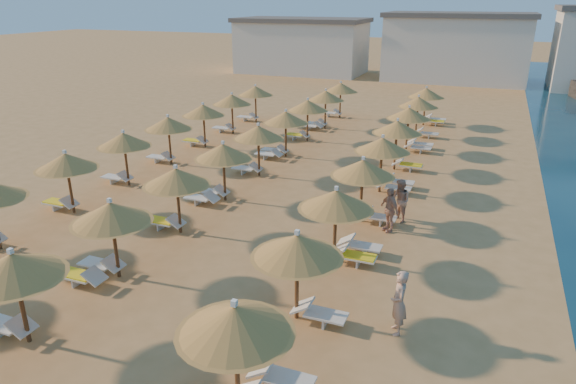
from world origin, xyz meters
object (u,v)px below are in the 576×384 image
at_px(beachgoer_c, 389,210).
at_px(beachgoer_b, 400,201).
at_px(parasol_row_west, 223,152).
at_px(beachgoer_a, 399,303).
at_px(parasol_row_east, 363,169).

xyz_separation_m(beachgoer_c, beachgoer_b, (0.24, 1.09, -0.00)).
height_order(parasol_row_west, beachgoer_a, parasol_row_west).
relative_size(parasol_row_east, beachgoer_b, 21.94).
bearing_deg(beachgoer_a, parasol_row_east, -176.82).
height_order(parasol_row_west, beachgoer_b, parasol_row_west).
bearing_deg(parasol_row_west, parasol_row_east, 0.00).
xyz_separation_m(parasol_row_east, beachgoer_a, (2.86, -7.11, -1.34)).
bearing_deg(beachgoer_c, parasol_row_east, -158.86).
distance_m(beachgoer_a, beachgoer_b, 7.80).
distance_m(parasol_row_west, beachgoer_b, 8.06).
height_order(parasol_row_east, beachgoer_c, parasol_row_east).
height_order(beachgoer_c, beachgoer_b, beachgoer_c).
relative_size(parasol_row_west, beachgoer_c, 21.91).
relative_size(parasol_row_west, beachgoer_b, 21.94).
relative_size(parasol_row_east, beachgoer_a, 20.95).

